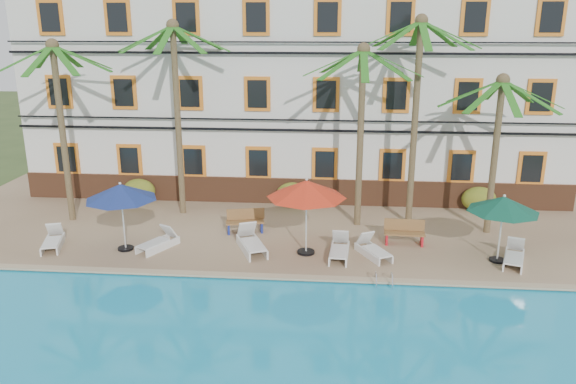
# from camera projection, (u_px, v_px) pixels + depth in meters

# --- Properties ---
(ground) EXTENTS (100.00, 100.00, 0.00)m
(ground) POSITION_uv_depth(u_px,v_px,m) (275.00, 273.00, 19.27)
(ground) COLOR #384C23
(ground) RESTS_ON ground
(pool_deck) EXTENTS (30.00, 12.00, 0.25)m
(pool_deck) POSITION_uv_depth(u_px,v_px,m) (288.00, 220.00, 24.00)
(pool_deck) COLOR tan
(pool_deck) RESTS_ON ground
(pool_coping) EXTENTS (30.00, 0.35, 0.06)m
(pool_coping) POSITION_uv_depth(u_px,v_px,m) (272.00, 277.00, 18.33)
(pool_coping) COLOR tan
(pool_coping) RESTS_ON pool_deck
(hotel_building) EXTENTS (25.40, 6.44, 10.22)m
(hotel_building) POSITION_uv_depth(u_px,v_px,m) (296.00, 84.00, 27.23)
(hotel_building) COLOR silver
(hotel_building) RESTS_ON pool_deck
(palm_a) EXTENTS (4.58, 4.58, 7.41)m
(palm_a) POSITION_uv_depth(u_px,v_px,m) (59.00, 105.00, 22.36)
(palm_a) COLOR brown
(palm_a) RESTS_ON pool_deck
(palm_b) EXTENTS (4.58, 4.58, 8.14)m
(palm_b) POSITION_uv_depth(u_px,v_px,m) (176.00, 92.00, 23.08)
(palm_b) COLOR brown
(palm_b) RESTS_ON pool_deck
(palm_c) EXTENTS (4.58, 4.58, 7.28)m
(palm_c) POSITION_uv_depth(u_px,v_px,m) (361.00, 110.00, 21.81)
(palm_c) COLOR brown
(palm_c) RESTS_ON pool_deck
(palm_d) EXTENTS (4.58, 4.58, 8.32)m
(palm_d) POSITION_uv_depth(u_px,v_px,m) (417.00, 94.00, 21.78)
(palm_d) COLOR brown
(palm_d) RESTS_ON pool_deck
(palm_e) EXTENTS (4.58, 4.58, 6.22)m
(palm_e) POSITION_uv_depth(u_px,v_px,m) (498.00, 130.00, 21.14)
(palm_e) COLOR brown
(palm_e) RESTS_ON pool_deck
(shrub_left) EXTENTS (1.50, 0.90, 1.10)m
(shrub_left) POSITION_uv_depth(u_px,v_px,m) (139.00, 191.00, 25.91)
(shrub_left) COLOR #1D5418
(shrub_left) RESTS_ON pool_deck
(shrub_mid) EXTENTS (1.50, 0.90, 1.10)m
(shrub_mid) POSITION_uv_depth(u_px,v_px,m) (293.00, 194.00, 25.33)
(shrub_mid) COLOR #1D5418
(shrub_mid) RESTS_ON pool_deck
(shrub_right) EXTENTS (1.50, 0.90, 1.10)m
(shrub_right) POSITION_uv_depth(u_px,v_px,m) (479.00, 199.00, 24.66)
(shrub_right) COLOR #1D5418
(shrub_right) RESTS_ON pool_deck
(umbrella_blue) EXTENTS (2.57, 2.57, 2.57)m
(umbrella_blue) POSITION_uv_depth(u_px,v_px,m) (121.00, 192.00, 19.97)
(umbrella_blue) COLOR black
(umbrella_blue) RESTS_ON pool_deck
(umbrella_red) EXTENTS (2.82, 2.82, 2.81)m
(umbrella_red) POSITION_uv_depth(u_px,v_px,m) (307.00, 189.00, 19.58)
(umbrella_red) COLOR black
(umbrella_red) RESTS_ON pool_deck
(umbrella_green) EXTENTS (2.44, 2.44, 2.44)m
(umbrella_green) POSITION_uv_depth(u_px,v_px,m) (503.00, 205.00, 19.00)
(umbrella_green) COLOR black
(umbrella_green) RESTS_ON pool_deck
(lounger_a) EXTENTS (1.07, 1.80, 0.80)m
(lounger_a) POSITION_uv_depth(u_px,v_px,m) (53.00, 240.00, 20.75)
(lounger_a) COLOR silver
(lounger_a) RESTS_ON pool_deck
(lounger_b) EXTENTS (1.33, 1.77, 0.80)m
(lounger_b) POSITION_uv_depth(u_px,v_px,m) (159.00, 242.00, 20.62)
(lounger_b) COLOR silver
(lounger_b) RESTS_ON pool_deck
(lounger_c) EXTENTS (1.43, 2.11, 0.94)m
(lounger_c) POSITION_uv_depth(u_px,v_px,m) (251.00, 242.00, 20.44)
(lounger_c) COLOR silver
(lounger_c) RESTS_ON pool_deck
(lounger_d) EXTENTS (0.76, 1.82, 0.84)m
(lounger_d) POSITION_uv_depth(u_px,v_px,m) (339.00, 249.00, 19.90)
(lounger_d) COLOR silver
(lounger_d) RESTS_ON pool_deck
(lounger_e) EXTENTS (1.32, 1.75, 0.79)m
(lounger_e) POSITION_uv_depth(u_px,v_px,m) (373.00, 249.00, 19.94)
(lounger_e) COLOR silver
(lounger_e) RESTS_ON pool_deck
(lounger_f) EXTENTS (1.16, 1.85, 0.82)m
(lounger_f) POSITION_uv_depth(u_px,v_px,m) (514.00, 256.00, 19.34)
(lounger_f) COLOR silver
(lounger_f) RESTS_ON pool_deck
(bench_left) EXTENTS (1.57, 0.81, 0.93)m
(bench_left) POSITION_uv_depth(u_px,v_px,m) (245.00, 221.00, 22.22)
(bench_left) COLOR olive
(bench_left) RESTS_ON pool_deck
(bench_right) EXTENTS (1.52, 0.55, 0.93)m
(bench_right) POSITION_uv_depth(u_px,v_px,m) (404.00, 232.00, 21.02)
(bench_right) COLOR olive
(bench_right) RESTS_ON pool_deck
(pool_ladder) EXTENTS (0.54, 0.74, 0.74)m
(pool_ladder) POSITION_uv_depth(u_px,v_px,m) (384.00, 283.00, 17.95)
(pool_ladder) COLOR silver
(pool_ladder) RESTS_ON ground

